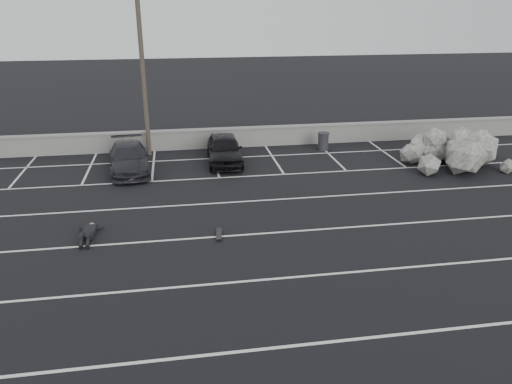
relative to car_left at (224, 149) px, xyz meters
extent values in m
plane|color=black|center=(-1.48, -11.24, -0.69)|extent=(120.00, 120.00, 0.00)
cube|color=gray|center=(-1.48, 2.76, -0.19)|extent=(50.00, 0.35, 1.00)
cube|color=gray|center=(-1.48, 2.76, 0.33)|extent=(50.00, 0.45, 0.08)
cube|color=silver|center=(-1.48, -14.24, -0.69)|extent=(36.00, 0.10, 0.01)
cube|color=silver|center=(-1.48, -11.24, -0.69)|extent=(36.00, 0.10, 0.01)
cube|color=silver|center=(-1.48, -8.24, -0.69)|extent=(36.00, 0.10, 0.01)
cube|color=silver|center=(-1.48, -5.24, -0.69)|extent=(36.00, 0.10, 0.01)
cube|color=silver|center=(-1.48, -2.24, -0.69)|extent=(36.00, 0.10, 0.01)
cube|color=silver|center=(-1.48, 0.76, -0.69)|extent=(36.00, 0.10, 0.01)
cube|color=silver|center=(-9.48, 0.26, -0.69)|extent=(0.10, 5.00, 0.01)
cube|color=silver|center=(-6.48, 0.26, -0.69)|extent=(0.10, 5.00, 0.01)
cube|color=silver|center=(-3.48, 0.26, -0.69)|extent=(0.10, 5.00, 0.01)
cube|color=silver|center=(-0.48, 0.26, -0.69)|extent=(0.10, 5.00, 0.01)
cube|color=silver|center=(2.52, 0.26, -0.69)|extent=(0.10, 5.00, 0.01)
cube|color=silver|center=(5.52, 0.26, -0.69)|extent=(0.10, 5.00, 0.01)
cube|color=silver|center=(8.52, 0.26, -0.69)|extent=(0.10, 5.00, 0.01)
cube|color=silver|center=(11.52, 0.26, -0.69)|extent=(0.10, 5.00, 0.01)
imported|color=black|center=(0.00, 0.00, 0.00)|extent=(1.78, 4.13, 1.39)
imported|color=#242329|center=(-4.52, -0.59, -0.06)|extent=(2.23, 4.53, 1.27)
cylinder|color=#4C4238|center=(-3.72, 1.96, 3.64)|extent=(0.23, 0.23, 8.66)
cylinder|color=#28282A|center=(5.43, 1.36, -0.25)|extent=(0.67, 0.67, 0.90)
cylinder|color=#28282A|center=(5.43, 1.36, 0.22)|extent=(0.75, 0.75, 0.05)
cube|color=black|center=(-1.05, -8.22, -0.62)|extent=(0.26, 0.73, 0.02)
cube|color=#28282A|center=(-1.02, -7.98, -0.65)|extent=(0.15, 0.06, 0.04)
cube|color=#28282A|center=(-1.07, -8.45, -0.65)|extent=(0.15, 0.06, 0.04)
cylinder|color=black|center=(-1.11, -7.97, -0.67)|extent=(0.03, 0.05, 0.05)
cylinder|color=black|center=(-0.93, -7.99, -0.67)|extent=(0.03, 0.05, 0.05)
cylinder|color=black|center=(-1.16, -8.44, -0.67)|extent=(0.03, 0.05, 0.05)
cylinder|color=black|center=(-0.99, -8.46, -0.67)|extent=(0.03, 0.05, 0.05)
camera|label=1|loc=(-2.27, -23.48, 6.80)|focal=35.00mm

